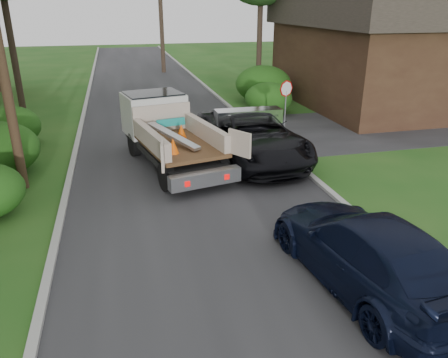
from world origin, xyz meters
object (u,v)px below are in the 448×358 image
object	(u,v)px
flatbed_truck	(164,126)
navy_suv	(368,251)
stop_sign	(286,96)
house_right	(381,50)
black_pickup	(251,136)

from	to	relation	value
flatbed_truck	navy_suv	bearing A→B (deg)	-82.97
stop_sign	house_right	xyz separation A→B (m)	(7.80, 5.00, 1.38)
house_right	flatbed_truck	bearing A→B (deg)	-152.13
house_right	black_pickup	distance (m)	13.28
house_right	flatbed_truck	size ratio (longest dim) A/B	1.93
navy_suv	house_right	bearing A→B (deg)	-128.21
flatbed_truck	black_pickup	size ratio (longest dim) A/B	1.02
house_right	navy_suv	world-z (taller)	house_right
stop_sign	flatbed_truck	world-z (taller)	stop_sign
stop_sign	flatbed_truck	distance (m)	6.24
house_right	navy_suv	bearing A→B (deg)	-122.22
stop_sign	flatbed_truck	size ratio (longest dim) A/B	0.37
house_right	stop_sign	bearing A→B (deg)	-147.34
navy_suv	stop_sign	bearing A→B (deg)	-108.73
flatbed_truck	black_pickup	xyz separation A→B (m)	(3.26, -0.81, -0.39)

